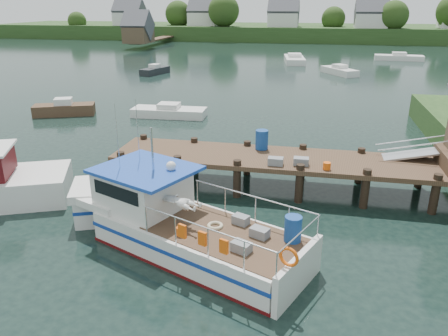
% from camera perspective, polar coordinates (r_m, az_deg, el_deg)
% --- Properties ---
extents(ground_plane, '(160.00, 160.00, 0.00)m').
position_cam_1_polar(ground_plane, '(19.12, 3.86, -2.30)').
color(ground_plane, black).
extents(far_shore, '(140.00, 42.55, 9.22)m').
position_cam_1_polar(far_shore, '(99.98, 10.94, 17.34)').
color(far_shore, '#29471D').
rests_on(far_shore, ground).
extents(dock, '(16.60, 3.00, 4.78)m').
position_cam_1_polar(dock, '(18.70, 24.22, 2.64)').
color(dock, '#483222').
rests_on(dock, ground).
extents(lobster_boat, '(9.23, 5.73, 4.60)m').
position_cam_1_polar(lobster_boat, '(14.42, -6.97, -6.83)').
color(lobster_boat, silver).
rests_on(lobster_boat, ground).
extents(moored_rowboat, '(4.36, 2.86, 1.20)m').
position_cam_1_polar(moored_rowboat, '(33.18, -20.14, 7.27)').
color(moored_rowboat, '#483222').
rests_on(moored_rowboat, ground).
extents(moored_far, '(6.52, 2.58, 1.09)m').
position_cam_1_polar(moored_far, '(66.94, 21.87, 13.28)').
color(moored_far, silver).
rests_on(moored_far, ground).
extents(moored_a, '(5.20, 1.97, 0.94)m').
position_cam_1_polar(moored_a, '(30.99, -7.18, 7.32)').
color(moored_a, silver).
rests_on(moored_a, ground).
extents(moored_b, '(4.17, 5.10, 1.10)m').
position_cam_1_polar(moored_b, '(51.27, 14.82, 12.18)').
color(moored_b, silver).
rests_on(moored_b, ground).
extents(moored_d, '(3.29, 7.33, 1.20)m').
position_cam_1_polar(moored_d, '(60.51, 9.18, 13.85)').
color(moored_d, silver).
rests_on(moored_d, ground).
extents(moored_e, '(2.42, 4.18, 1.09)m').
position_cam_1_polar(moored_e, '(50.57, -9.01, 12.49)').
color(moored_e, black).
rests_on(moored_e, ground).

